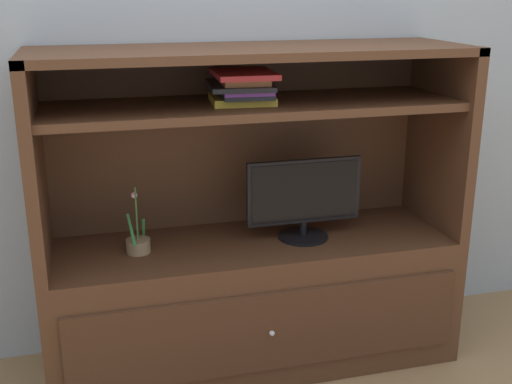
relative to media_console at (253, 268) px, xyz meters
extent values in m
cube|color=#9EA8B2|center=(0.00, 0.34, 0.93)|extent=(6.00, 0.10, 2.80)
cube|color=#4C2D1C|center=(0.00, -0.01, -0.17)|extent=(1.88, 0.58, 0.61)
cube|color=#462A19|center=(0.00, -0.31, -0.17)|extent=(1.73, 0.02, 0.36)
sphere|color=silver|center=(0.00, -0.32, -0.17)|extent=(0.02, 0.02, 0.02)
cube|color=#4C2D1C|center=(-0.91, -0.01, 0.57)|extent=(0.05, 0.58, 0.87)
cube|color=#4C2D1C|center=(0.91, -0.01, 0.57)|extent=(0.05, 0.58, 0.87)
cube|color=#4C2D1C|center=(0.00, 0.27, 0.57)|extent=(1.88, 0.02, 0.87)
cube|color=#4C2D1C|center=(0.00, -0.01, 0.99)|extent=(1.88, 0.58, 0.04)
cube|color=#4C2D1C|center=(0.00, -0.01, 0.76)|extent=(1.78, 0.52, 0.04)
cylinder|color=black|center=(0.23, -0.03, 0.14)|extent=(0.23, 0.23, 0.01)
cylinder|color=black|center=(0.23, -0.03, 0.18)|extent=(0.03, 0.03, 0.07)
cube|color=black|center=(0.23, -0.03, 0.36)|extent=(0.54, 0.02, 0.30)
cube|color=black|center=(0.23, -0.04, 0.36)|extent=(0.50, 0.00, 0.27)
cylinder|color=#8C7251|center=(-0.52, -0.01, 0.17)|extent=(0.11, 0.11, 0.06)
cylinder|color=#3D6B33|center=(-0.52, -0.01, 0.32)|extent=(0.01, 0.01, 0.24)
cube|color=#2D7A38|center=(-0.49, -0.01, 0.25)|extent=(0.02, 0.10, 0.12)
cube|color=#2D7A38|center=(-0.55, -0.01, 0.25)|extent=(0.03, 0.12, 0.11)
sphere|color=#DB9EC6|center=(-0.52, 0.01, 0.40)|extent=(0.03, 0.03, 0.03)
cube|color=gold|center=(-0.05, -0.01, 0.79)|extent=(0.28, 0.27, 0.03)
cube|color=black|center=(-0.04, -0.01, 0.82)|extent=(0.24, 0.33, 0.02)
cube|color=purple|center=(-0.04, -0.02, 0.83)|extent=(0.23, 0.30, 0.02)
cube|color=black|center=(-0.06, 0.00, 0.85)|extent=(0.29, 0.35, 0.02)
cube|color=#A56638|center=(-0.04, 0.00, 0.87)|extent=(0.21, 0.28, 0.03)
cube|color=red|center=(-0.04, 0.00, 0.90)|extent=(0.27, 0.33, 0.02)
camera|label=1|loc=(-0.70, -2.66, 1.25)|focal=45.30mm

